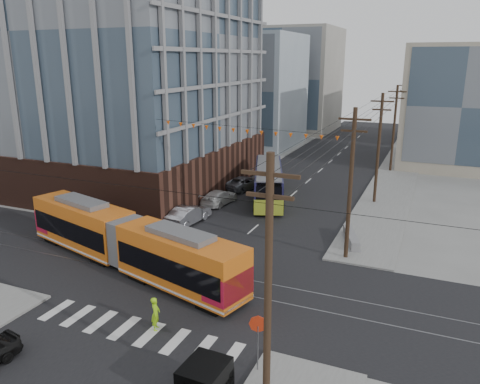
% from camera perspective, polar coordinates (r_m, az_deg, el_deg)
% --- Properties ---
extents(ground, '(160.00, 160.00, 0.00)m').
position_cam_1_polar(ground, '(28.95, -8.97, -13.49)').
color(ground, slate).
extents(office_building, '(30.00, 25.00, 28.60)m').
position_cam_1_polar(office_building, '(56.85, -16.50, 15.49)').
color(office_building, '#381E16').
rests_on(office_building, ground).
extents(bg_bldg_nw_near, '(18.00, 16.00, 18.00)m').
position_cam_1_polar(bg_bldg_nw_near, '(79.54, 0.33, 12.25)').
color(bg_bldg_nw_near, '#8C99A5').
rests_on(bg_bldg_nw_near, ground).
extents(bg_bldg_ne_near, '(14.00, 14.00, 16.00)m').
position_cam_1_polar(bg_bldg_ne_near, '(69.45, 25.23, 9.39)').
color(bg_bldg_ne_near, gray).
rests_on(bg_bldg_ne_near, ground).
extents(bg_bldg_nw_far, '(16.00, 18.00, 20.00)m').
position_cam_1_polar(bg_bldg_nw_far, '(97.30, 6.72, 13.41)').
color(bg_bldg_nw_far, gray).
rests_on(bg_bldg_nw_far, ground).
extents(bg_bldg_ne_far, '(16.00, 16.00, 14.00)m').
position_cam_1_polar(bg_bldg_ne_far, '(89.53, 26.17, 9.78)').
color(bg_bldg_ne_far, '#8C99A5').
rests_on(bg_bldg_ne_far, ground).
extents(utility_pole_near, '(0.30, 0.30, 11.00)m').
position_cam_1_polar(utility_pole_near, '(18.23, 3.43, -12.35)').
color(utility_pole_near, black).
rests_on(utility_pole_near, ground).
extents(utility_pole_far, '(0.30, 0.30, 11.00)m').
position_cam_1_polar(utility_pole_far, '(77.81, 19.33, 8.69)').
color(utility_pole_far, black).
rests_on(utility_pole_far, ground).
extents(streetcar, '(19.90, 8.03, 3.83)m').
position_cam_1_polar(streetcar, '(33.50, -13.55, -5.91)').
color(streetcar, orange).
rests_on(streetcar, ground).
extents(city_bus, '(6.88, 12.75, 3.56)m').
position_cam_1_polar(city_bus, '(48.54, 3.48, 1.18)').
color(city_bus, '#19183C').
rests_on(city_bus, ground).
extents(parked_car_silver, '(2.24, 5.11, 1.63)m').
position_cam_1_polar(parked_car_silver, '(41.78, -6.27, -2.74)').
color(parked_car_silver, '#9EA0A8').
rests_on(parked_car_silver, ground).
extents(parked_car_white, '(2.44, 5.11, 1.44)m').
position_cam_1_polar(parked_car_white, '(47.04, -2.57, -0.64)').
color(parked_car_white, '#BCBCBC').
rests_on(parked_car_white, ground).
extents(parked_car_grey, '(3.89, 5.71, 1.45)m').
position_cam_1_polar(parked_car_grey, '(52.44, 0.57, 1.13)').
color(parked_car_grey, slate).
rests_on(parked_car_grey, ground).
extents(pedestrian, '(0.68, 0.81, 1.89)m').
position_cam_1_polar(pedestrian, '(26.33, -10.26, -14.39)').
color(pedestrian, '#94DA16').
rests_on(pedestrian, ground).
extents(stop_sign, '(1.05, 1.05, 2.77)m').
position_cam_1_polar(stop_sign, '(22.67, 2.18, -18.29)').
color(stop_sign, '#B0260D').
rests_on(stop_sign, ground).
extents(jersey_barrier, '(2.33, 4.36, 0.86)m').
position_cam_1_polar(jersey_barrier, '(38.25, 13.37, -5.50)').
color(jersey_barrier, gray).
rests_on(jersey_barrier, ground).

